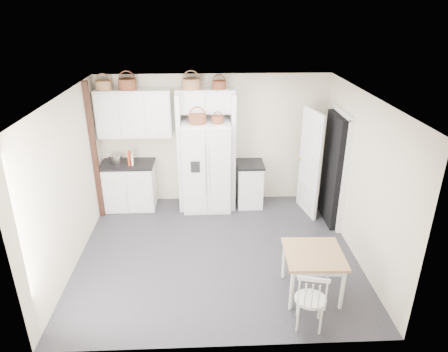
{
  "coord_description": "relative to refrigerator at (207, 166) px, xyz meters",
  "views": [
    {
      "loc": [
        -0.14,
        -5.6,
        3.83
      ],
      "look_at": [
        0.13,
        0.4,
        1.2
      ],
      "focal_mm": 32.0,
      "sensor_mm": 36.0,
      "label": 1
    }
  ],
  "objects": [
    {
      "name": "basket_bridge_b",
      "position": [
        0.25,
        0.2,
        1.54
      ],
      "size": [
        0.26,
        0.26,
        0.15
      ],
      "primitive_type": "cylinder",
      "color": "#5C2620",
      "rests_on": "bridge_cabinet"
    },
    {
      "name": "basket_bridge_a",
      "position": [
        -0.26,
        0.2,
        1.56
      ],
      "size": [
        0.34,
        0.34,
        0.19
      ],
      "primitive_type": "cylinder",
      "color": "brown",
      "rests_on": "bridge_cabinet"
    },
    {
      "name": "basket_upper_a",
      "position": [
        -1.86,
        0.2,
        1.55
      ],
      "size": [
        0.29,
        0.29,
        0.17
      ],
      "primitive_type": "cylinder",
      "color": "brown",
      "rests_on": "upper_cabinet"
    },
    {
      "name": "dining_table",
      "position": [
        1.46,
        -2.7,
        -0.55
      ],
      "size": [
        0.82,
        0.82,
        0.66
      ],
      "primitive_type": "cube",
      "rotation": [
        0.0,
        0.0,
        -0.03
      ],
      "color": "olive",
      "rests_on": "floor"
    },
    {
      "name": "wall_right",
      "position": [
        2.4,
        -1.63,
        0.41
      ],
      "size": [
        0.0,
        4.0,
        4.0
      ],
      "primitive_type": "plane",
      "rotation": [
        1.57,
        0.0,
        -1.57
      ],
      "color": "beige",
      "rests_on": "floor"
    },
    {
      "name": "toaster",
      "position": [
        -1.76,
        0.04,
        0.14
      ],
      "size": [
        0.26,
        0.18,
        0.16
      ],
      "primitive_type": "cube",
      "rotation": [
        0.0,
        0.0,
        -0.22
      ],
      "color": "silver",
      "rests_on": "counter_left"
    },
    {
      "name": "basket_upper_b",
      "position": [
        -1.42,
        0.2,
        1.56
      ],
      "size": [
        0.33,
        0.33,
        0.19
      ],
      "primitive_type": "cylinder",
      "color": "#5C2620",
      "rests_on": "upper_cabinet"
    },
    {
      "name": "base_cab_left",
      "position": [
        -1.54,
        0.07,
        -0.43
      ],
      "size": [
        0.98,
        0.62,
        0.91
      ],
      "primitive_type": "cube",
      "color": "white",
      "rests_on": "floor"
    },
    {
      "name": "counter_right",
      "position": [
        0.86,
        0.07,
        -0.0
      ],
      "size": [
        0.53,
        0.63,
        0.04
      ],
      "primitive_type": "cube",
      "color": "black",
      "rests_on": "base_cab_right"
    },
    {
      "name": "refrigerator",
      "position": [
        0.0,
        0.0,
        0.0
      ],
      "size": [
        0.92,
        0.74,
        1.77
      ],
      "primitive_type": "cube",
      "color": "white",
      "rests_on": "floor"
    },
    {
      "name": "fridge_panel_right",
      "position": [
        0.51,
        0.07,
        0.26
      ],
      "size": [
        0.08,
        0.6,
        2.3
      ],
      "primitive_type": "cube",
      "color": "white",
      "rests_on": "floor"
    },
    {
      "name": "door_slab",
      "position": [
        1.95,
        -0.3,
        0.14
      ],
      "size": [
        0.21,
        0.79,
        2.05
      ],
      "primitive_type": "cube",
      "rotation": [
        0.0,
        0.0,
        -1.36
      ],
      "color": "white",
      "rests_on": "floor"
    },
    {
      "name": "ceiling",
      "position": [
        0.15,
        -1.63,
        1.71
      ],
      "size": [
        4.5,
        4.5,
        0.0
      ],
      "primitive_type": "plane",
      "color": "white",
      "rests_on": "wall_back"
    },
    {
      "name": "wall_back",
      "position": [
        0.15,
        0.37,
        0.41
      ],
      "size": [
        4.5,
        0.0,
        4.5
      ],
      "primitive_type": "plane",
      "rotation": [
        1.57,
        0.0,
        0.0
      ],
      "color": "beige",
      "rests_on": "floor"
    },
    {
      "name": "doorway_void",
      "position": [
        2.31,
        -0.63,
        0.14
      ],
      "size": [
        0.18,
        0.85,
        2.05
      ],
      "primitive_type": "cube",
      "color": "black",
      "rests_on": "floor"
    },
    {
      "name": "fridge_panel_left",
      "position": [
        -0.51,
        0.07,
        0.26
      ],
      "size": [
        0.08,
        0.6,
        2.3
      ],
      "primitive_type": "cube",
      "color": "white",
      "rests_on": "floor"
    },
    {
      "name": "wall_left",
      "position": [
        -2.1,
        -1.63,
        0.41
      ],
      "size": [
        0.0,
        4.0,
        4.0
      ],
      "primitive_type": "plane",
      "rotation": [
        1.57,
        0.0,
        1.57
      ],
      "color": "beige",
      "rests_on": "floor"
    },
    {
      "name": "bridge_cabinet",
      "position": [
        -0.0,
        0.2,
        1.24
      ],
      "size": [
        1.12,
        0.34,
        0.45
      ],
      "primitive_type": "cube",
      "color": "white",
      "rests_on": "wall_back"
    },
    {
      "name": "cookbook_red",
      "position": [
        -1.48,
        -0.01,
        0.19
      ],
      "size": [
        0.04,
        0.17,
        0.26
      ],
      "primitive_type": "cube",
      "rotation": [
        0.0,
        0.0,
        0.01
      ],
      "color": "#AC2D1B",
      "rests_on": "counter_left"
    },
    {
      "name": "trim_post",
      "position": [
        -2.05,
        -0.28,
        0.41
      ],
      "size": [
        0.09,
        0.09,
        2.6
      ],
      "primitive_type": "cube",
      "color": "black",
      "rests_on": "floor"
    },
    {
      "name": "basket_fridge_a",
      "position": [
        -0.16,
        -0.1,
        0.97
      ],
      "size": [
        0.32,
        0.32,
        0.17
      ],
      "primitive_type": "cylinder",
      "color": "#5C2620",
      "rests_on": "refrigerator"
    },
    {
      "name": "upper_cabinet",
      "position": [
        -1.35,
        0.2,
        1.01
      ],
      "size": [
        1.4,
        0.34,
        0.9
      ],
      "primitive_type": "cube",
      "color": "white",
      "rests_on": "wall_back"
    },
    {
      "name": "cookbook_cream",
      "position": [
        -1.43,
        -0.01,
        0.17
      ],
      "size": [
        0.05,
        0.15,
        0.22
      ],
      "primitive_type": "cube",
      "rotation": [
        0.0,
        0.0,
        0.1
      ],
      "color": "#F4EDC1",
      "rests_on": "counter_left"
    },
    {
      "name": "floor",
      "position": [
        0.15,
        -1.63,
        -0.89
      ],
      "size": [
        4.5,
        4.5,
        0.0
      ],
      "primitive_type": "plane",
      "color": "#292830",
      "rests_on": "ground"
    },
    {
      "name": "base_cab_right",
      "position": [
        0.86,
        0.07,
        -0.46
      ],
      "size": [
        0.49,
        0.59,
        0.86
      ],
      "primitive_type": "cube",
      "color": "white",
      "rests_on": "floor"
    },
    {
      "name": "basket_fridge_b",
      "position": [
        0.21,
        -0.1,
        0.95
      ],
      "size": [
        0.22,
        0.22,
        0.12
      ],
      "primitive_type": "cylinder",
      "color": "#5C2620",
      "rests_on": "refrigerator"
    },
    {
      "name": "counter_left",
      "position": [
        -1.54,
        0.07,
        0.04
      ],
      "size": [
        1.02,
        0.66,
        0.04
      ],
      "primitive_type": "cube",
      "color": "black",
      "rests_on": "base_cab_left"
    },
    {
      "name": "windsor_chair",
      "position": [
        1.28,
        -3.32,
        -0.48
      ],
      "size": [
        0.47,
        0.44,
        0.82
      ],
      "primitive_type": "cube",
      "rotation": [
        0.0,
        0.0,
        -0.22
      ],
      "color": "white",
      "rests_on": "floor"
    }
  ]
}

